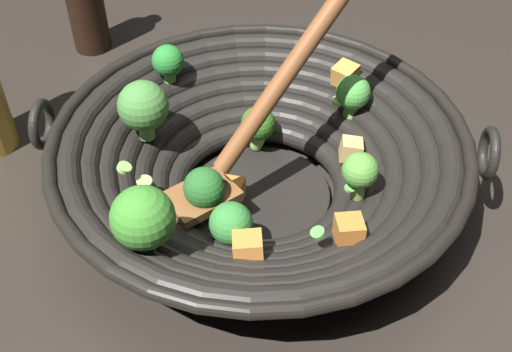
# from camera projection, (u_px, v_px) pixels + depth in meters

# --- Properties ---
(ground_plane) EXTENTS (4.00, 4.00, 0.00)m
(ground_plane) POSITION_uv_depth(u_px,v_px,m) (259.00, 199.00, 0.71)
(ground_plane) COLOR #28231E
(wok) EXTENTS (0.44, 0.43, 0.27)m
(wok) POSITION_uv_depth(u_px,v_px,m) (258.00, 158.00, 0.67)
(wok) COLOR black
(wok) RESTS_ON ground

